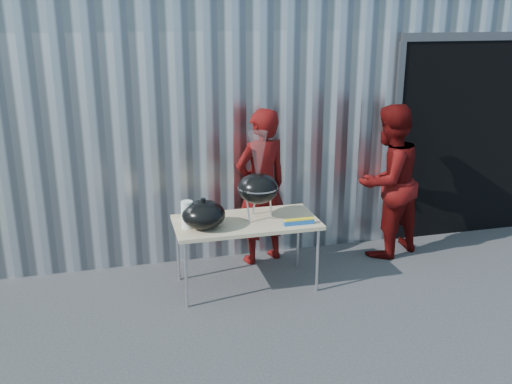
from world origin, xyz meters
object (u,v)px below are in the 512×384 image
object	(u,v)px
person_cook	(261,187)
person_bystander	(388,181)
folding_table	(246,224)
kettle_grill	(258,180)

from	to	relation	value
person_cook	person_bystander	bearing A→B (deg)	155.37
person_cook	person_bystander	size ratio (longest dim) A/B	0.99
folding_table	person_cook	world-z (taller)	person_cook
folding_table	person_cook	bearing A→B (deg)	61.54
folding_table	person_cook	xyz separation A→B (m)	(0.33, 0.61, 0.20)
folding_table	kettle_grill	size ratio (longest dim) A/B	1.61
kettle_grill	person_bystander	xyz separation A→B (m)	(1.70, 0.40, -0.25)
kettle_grill	person_cook	xyz separation A→B (m)	(0.19, 0.58, -0.26)
kettle_grill	person_bystander	size ratio (longest dim) A/B	0.51
kettle_grill	person_cook	distance (m)	0.66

